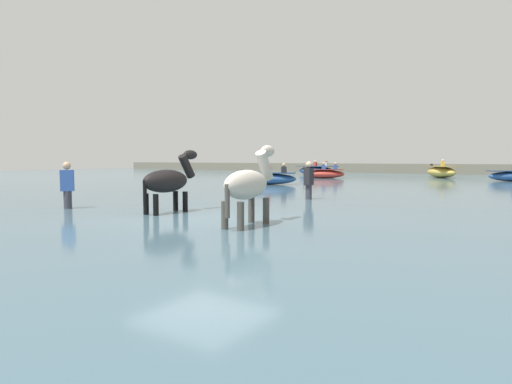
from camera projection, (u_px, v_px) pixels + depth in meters
The scene contains 11 objects.
ground_plane at pixel (205, 240), 9.19m from camera, with size 120.00×120.00×0.00m, color #84755B.
water_surface at pixel (368, 196), 17.47m from camera, with size 90.00×90.00×0.43m, color #476675.
horse_lead_pinto at pixel (248, 187), 8.28m from camera, with size 0.59×1.82×1.98m.
horse_trailing_black at pixel (168, 183), 10.33m from camera, with size 0.48×1.76×1.92m.
boat_far_inshore at pixel (269, 178), 22.05m from camera, with size 2.96×2.08×1.08m.
boat_distant_east at pixel (441, 172), 30.41m from camera, with size 3.15×3.90×1.27m.
boat_mid_outer at pixel (317, 171), 34.48m from camera, with size 3.91×2.35×1.21m.
boat_near_port at pixel (324, 174), 29.36m from camera, with size 2.93×1.96×1.07m.
person_wading_mid at pixel (67, 192), 11.22m from camera, with size 0.36×0.37×1.63m.
person_wading_close at pixel (309, 185), 13.82m from camera, with size 0.20×0.32×1.63m.
far_shoreline at pixel (464, 172), 37.21m from camera, with size 80.00×2.40×1.30m, color #706B5B.
Camera 1 is at (5.92, -6.97, 1.69)m, focal length 30.80 mm.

